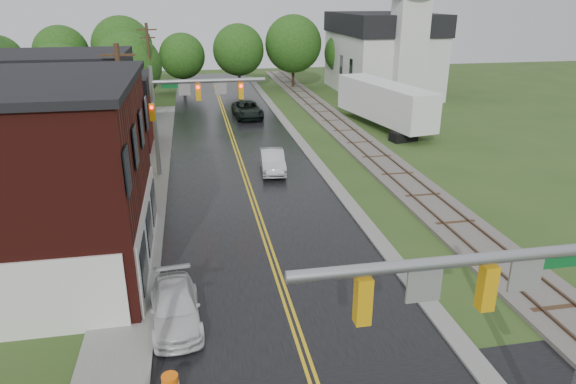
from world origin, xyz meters
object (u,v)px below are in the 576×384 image
object	(u,v)px
church	(385,45)
traffic_signal_near	(515,305)
utility_pole_b	(125,125)
sedan_silver	(272,161)
semi_trailer	(384,102)
tree_left_c	(62,82)
tree_left_e	(130,68)
utility_pole_c	(150,71)
pickup_white	(175,307)
traffic_signal_far	(187,101)
suv_dark	(247,110)

from	to	relation	value
church	traffic_signal_near	world-z (taller)	church
church	utility_pole_b	xyz separation A→B (m)	(-26.80, -31.74, -1.11)
sedan_silver	semi_trailer	world-z (taller)	semi_trailer
sedan_silver	tree_left_c	bearing A→B (deg)	144.09
tree_left_e	tree_left_c	bearing A→B (deg)	-129.81
utility_pole_c	tree_left_c	xyz separation A→B (m)	(-7.05, -4.10, -0.21)
traffic_signal_near	sedan_silver	world-z (taller)	traffic_signal_near
utility_pole_b	semi_trailer	xyz separation A→B (m)	(20.65, 15.07, -2.35)
church	pickup_white	bearing A→B (deg)	-118.99
traffic_signal_far	tree_left_c	xyz separation A→B (m)	(-10.38, 12.90, -0.46)
traffic_signal_near	tree_left_e	bearing A→B (deg)	105.68
sedan_silver	traffic_signal_near	bearing A→B (deg)	-82.22
church	semi_trailer	size ratio (longest dim) A/B	1.52
sedan_silver	pickup_white	world-z (taller)	sedan_silver
utility_pole_b	utility_pole_c	size ratio (longest dim) A/B	1.00
utility_pole_c	traffic_signal_near	bearing A→B (deg)	-76.26
tree_left_e	traffic_signal_near	bearing A→B (deg)	-74.32
church	suv_dark	size ratio (longest dim) A/B	3.58
traffic_signal_near	tree_left_c	world-z (taller)	tree_left_c
tree_left_e	suv_dark	world-z (taller)	tree_left_e
traffic_signal_near	sedan_silver	distance (m)	24.95
utility_pole_c	semi_trailer	distance (m)	21.90
church	traffic_signal_near	size ratio (longest dim) A/B	2.72
traffic_signal_near	suv_dark	bearing A→B (deg)	91.81
church	utility_pole_c	bearing A→B (deg)	-160.03
tree_left_e	sedan_silver	bearing A→B (deg)	-60.81
pickup_white	semi_trailer	xyz separation A→B (m)	(18.09, 27.07, 1.75)
utility_pole_b	tree_left_c	world-z (taller)	utility_pole_b
tree_left_e	sedan_silver	world-z (taller)	tree_left_e
traffic_signal_near	pickup_white	xyz separation A→B (m)	(-7.71, 8.00, -4.34)
semi_trailer	pickup_white	bearing A→B (deg)	-123.74
tree_left_c	tree_left_e	bearing A→B (deg)	50.19
traffic_signal_far	semi_trailer	bearing A→B (deg)	30.19
tree_left_e	church	bearing A→B (deg)	15.20
traffic_signal_far	tree_left_c	size ratio (longest dim) A/B	0.96
traffic_signal_near	traffic_signal_far	distance (m)	25.94
utility_pole_b	church	bearing A→B (deg)	49.82
sedan_silver	pickup_white	bearing A→B (deg)	-106.29
traffic_signal_near	utility_pole_b	bearing A→B (deg)	117.19
traffic_signal_far	tree_left_e	world-z (taller)	tree_left_e
semi_trailer	sedan_silver	bearing A→B (deg)	-138.44
tree_left_c	utility_pole_b	bearing A→B (deg)	-68.51
church	utility_pole_c	xyz separation A→B (m)	(-26.80, -9.74, -1.11)
tree_left_c	semi_trailer	distance (m)	27.92
utility_pole_c	tree_left_e	bearing A→B (deg)	137.16
sedan_silver	utility_pole_b	bearing A→B (deg)	-148.34
tree_left_c	suv_dark	bearing A→B (deg)	12.75
church	utility_pole_c	world-z (taller)	church
traffic_signal_near	tree_left_e	size ratio (longest dim) A/B	0.90
sedan_silver	pickup_white	size ratio (longest dim) A/B	1.03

